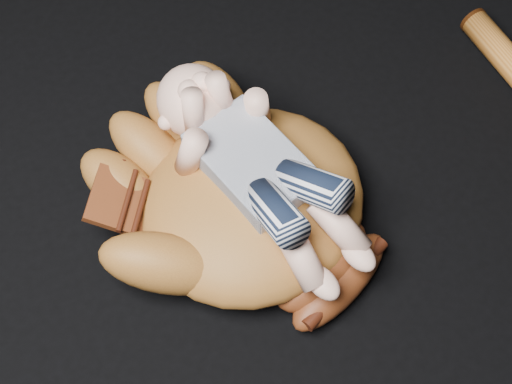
% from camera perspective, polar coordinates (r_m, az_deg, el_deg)
% --- Properties ---
extents(baseball_glove, '(0.57, 0.60, 0.15)m').
position_cam_1_polar(baseball_glove, '(1.11, -0.28, -0.40)').
color(baseball_glove, brown).
rests_on(baseball_glove, ground).
extents(newborn_baby, '(0.27, 0.43, 0.16)m').
position_cam_1_polar(newborn_baby, '(1.06, 0.76, 1.34)').
color(newborn_baby, '#F1B59B').
rests_on(newborn_baby, baseball_glove).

